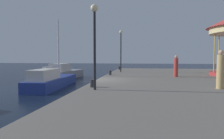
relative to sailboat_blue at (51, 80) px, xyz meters
The scene contains 11 objects.
ground_plane 3.89m from the sailboat_blue, ahead, with size 120.00×120.00×0.00m, color black.
quay_dock 11.60m from the sailboat_blue, ahead, with size 15.57×28.35×0.80m, color slate.
sailboat_blue is the anchor object (origin of this frame).
motorboat_grey 6.65m from the sailboat_blue, 103.92° to the left, with size 2.59×5.32×1.71m.
lamp_post_near_edge 7.38m from the sailboat_blue, 46.03° to the right, with size 0.36×0.36×4.07m.
lamp_post_mid_promenade 8.70m from the sailboat_blue, 53.69° to the left, with size 0.36×0.36×4.46m.
bollard_south 11.14m from the sailboat_blue, 67.94° to the left, with size 0.24×0.24×0.40m, color #2D2D33.
bollard_north 5.98m from the sailboat_blue, 43.24° to the right, with size 0.24×0.24×0.40m, color #2D2D33.
bollard_center 5.03m from the sailboat_blue, 33.02° to the left, with size 0.24×0.24×0.40m, color #2D2D33.
person_by_the_water 11.43m from the sailboat_blue, 18.62° to the right, with size 0.34×0.34×1.94m.
person_near_carousel 9.97m from the sailboat_blue, 11.89° to the left, with size 0.34×0.34×1.74m.
Camera 1 is at (3.02, -12.97, 2.36)m, focal length 29.90 mm.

